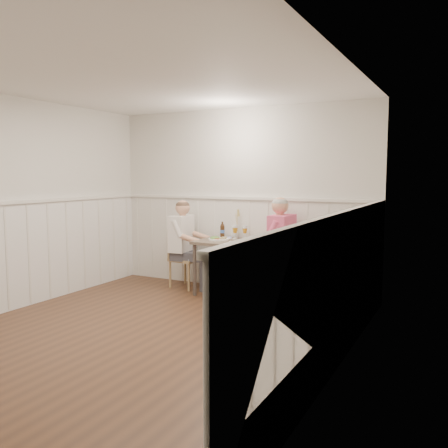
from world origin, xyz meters
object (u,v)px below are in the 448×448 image
(chair_right, at_px, (285,263))
(diner_cream, at_px, (184,251))
(chair_left, at_px, (184,256))
(beer_bottle, at_px, (222,230))
(grass_vase, at_px, (236,224))
(man_in_pink, at_px, (279,256))
(dining_table, at_px, (231,248))

(chair_right, xyz_separation_m, diner_cream, (-1.57, 0.02, 0.04))
(chair_left, height_order, beer_bottle, beer_bottle)
(grass_vase, bearing_deg, diner_cream, -156.29)
(beer_bottle, bearing_deg, diner_cream, -154.23)
(diner_cream, bearing_deg, chair_left, 121.26)
(chair_left, relative_size, man_in_pink, 0.62)
(grass_vase, bearing_deg, chair_left, -161.68)
(dining_table, distance_m, chair_right, 0.81)
(man_in_pink, xyz_separation_m, beer_bottle, (-0.94, 0.19, 0.27))
(beer_bottle, xyz_separation_m, grass_vase, (0.19, 0.06, 0.09))
(chair_left, bearing_deg, diner_cream, -58.74)
(chair_right, bearing_deg, grass_vase, 159.13)
(chair_left, distance_m, beer_bottle, 0.69)
(chair_right, distance_m, chair_left, 1.61)
(dining_table, height_order, diner_cream, diner_cream)
(beer_bottle, distance_m, grass_vase, 0.22)
(chair_left, height_order, diner_cream, diner_cream)
(chair_right, bearing_deg, man_in_pink, 146.75)
(grass_vase, bearing_deg, chair_right, -20.87)
(diner_cream, bearing_deg, chair_right, -0.86)
(chair_right, relative_size, grass_vase, 2.15)
(dining_table, relative_size, beer_bottle, 3.92)
(chair_right, bearing_deg, beer_bottle, 165.82)
(grass_vase, bearing_deg, man_in_pink, -18.62)
(dining_table, distance_m, beer_bottle, 0.41)
(dining_table, height_order, chair_right, chair_right)
(beer_bottle, relative_size, grass_vase, 0.53)
(dining_table, bearing_deg, beer_bottle, 136.52)
(dining_table, relative_size, grass_vase, 2.07)
(chair_left, relative_size, diner_cream, 0.66)
(chair_left, xyz_separation_m, beer_bottle, (0.55, 0.18, 0.38))
(diner_cream, bearing_deg, grass_vase, 23.71)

